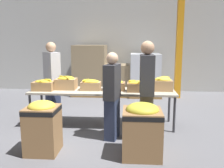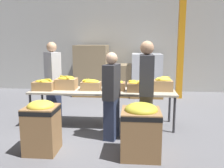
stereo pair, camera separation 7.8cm
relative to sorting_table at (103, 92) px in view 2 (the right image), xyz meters
name	(u,v)px [view 2 (the right image)]	position (x,y,z in m)	size (l,w,h in m)	color
ground_plane	(103,125)	(0.00, 0.00, -0.71)	(30.00, 30.00, 0.00)	slate
wall_back	(116,34)	(0.00, 3.77, 1.29)	(16.00, 0.08, 4.00)	#B7B7B2
sorting_table	(103,92)	(0.00, 0.00, 0.00)	(3.01, 0.78, 0.76)	#B2A893
banana_box_0	(44,85)	(-1.23, -0.09, 0.16)	(0.43, 0.31, 0.25)	#A37A4C
banana_box_1	(66,82)	(-0.79, 0.07, 0.19)	(0.43, 0.35, 0.30)	tan
banana_box_2	(91,84)	(-0.25, 0.02, 0.16)	(0.41, 0.35, 0.24)	tan
banana_box_3	(115,85)	(0.25, 0.06, 0.15)	(0.44, 0.32, 0.24)	olive
banana_box_4	(138,86)	(0.73, -0.07, 0.16)	(0.44, 0.32, 0.24)	olive
banana_box_5	(163,84)	(1.25, 0.05, 0.19)	(0.39, 0.31, 0.30)	tan
volunteer_0	(112,97)	(0.25, -0.72, 0.08)	(0.30, 0.46, 1.59)	#2D3856
volunteer_1	(146,92)	(0.87, -0.71, 0.17)	(0.24, 0.48, 1.78)	#6B604C
volunteer_2	(53,79)	(-1.27, 0.62, 0.16)	(0.49, 0.51, 1.75)	#2D3856
donation_bin_0	(42,125)	(-0.81, -1.39, -0.26)	(0.51, 0.51, 0.86)	olive
donation_bin_1	(141,128)	(0.77, -1.39, -0.26)	(0.60, 0.60, 0.85)	olive
support_pillar	(181,33)	(2.05, 2.73, 1.29)	(0.19, 0.19, 4.00)	orange
pallet_stack_0	(92,70)	(-0.75, 3.08, 0.09)	(1.13, 1.13, 1.63)	olive
pallet_stack_1	(118,80)	(0.13, 2.98, -0.21)	(0.94, 0.94, 1.01)	olive
pallet_stack_2	(146,75)	(1.05, 2.95, -0.04)	(1.02, 1.02, 1.37)	olive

